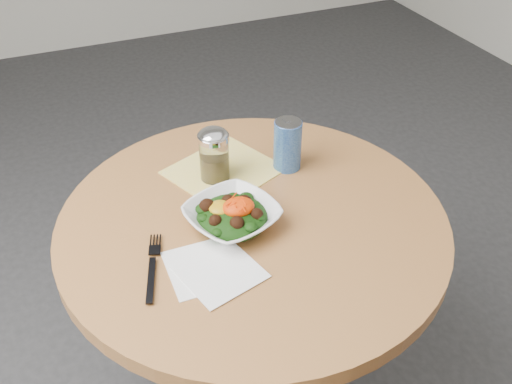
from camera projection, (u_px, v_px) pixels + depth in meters
The scene contains 7 objects.
table at pixel (253, 276), 1.44m from camera, with size 0.90×0.90×0.75m.
cloth_napkin at pixel (224, 171), 1.46m from camera, with size 0.25×0.23×0.00m, color yellow.
paper_napkins at pixel (212, 269), 1.18m from camera, with size 0.19×0.20×0.00m.
salad_bowl at pixel (232, 216), 1.27m from camera, with size 0.25×0.25×0.07m.
fork at pixel (153, 265), 1.18m from camera, with size 0.08×0.20×0.00m.
spice_shaker at pixel (214, 155), 1.40m from camera, with size 0.08×0.08×0.14m.
beverage_can at pixel (288, 145), 1.44m from camera, with size 0.07×0.07×0.14m.
Camera 1 is at (-0.39, -0.94, 1.59)m, focal length 40.00 mm.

